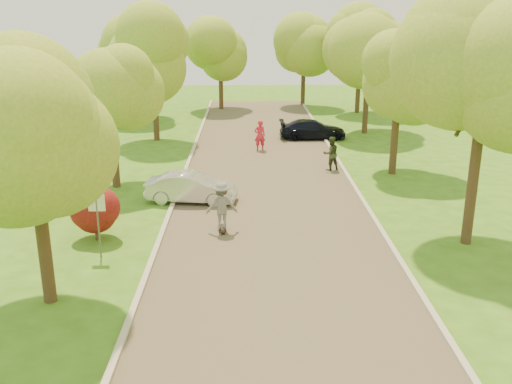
{
  "coord_description": "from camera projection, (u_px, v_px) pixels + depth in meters",
  "views": [
    {
      "loc": [
        -0.95,
        -13.51,
        7.83
      ],
      "look_at": [
        -0.58,
        6.97,
        1.3
      ],
      "focal_mm": 40.0,
      "sensor_mm": 36.0,
      "label": 1
    }
  ],
  "objects": [
    {
      "name": "tree_r_far",
      "position": [
        373.0,
        43.0,
        36.48
      ],
      "size": [
        5.33,
        5.2,
        8.34
      ],
      "color": "#382619",
      "rests_on": "ground"
    },
    {
      "name": "red_shrub",
      "position": [
        95.0,
        211.0,
        20.07
      ],
      "size": [
        1.7,
        1.7,
        1.95
      ],
      "color": "#382619",
      "rests_on": "ground"
    },
    {
      "name": "skateboarder",
      "position": [
        222.0,
        206.0,
        20.91
      ],
      "size": [
        1.22,
        0.8,
        1.78
      ],
      "primitive_type": "imported",
      "rotation": [
        0.0,
        0.0,
        3.27
      ],
      "color": "slate",
      "rests_on": "longboard"
    },
    {
      "name": "tree_l_far",
      "position": [
        156.0,
        52.0,
        34.46
      ],
      "size": [
        4.92,
        4.8,
        7.79
      ],
      "color": "#382619",
      "rests_on": "ground"
    },
    {
      "name": "person_olive",
      "position": [
        331.0,
        154.0,
        29.04
      ],
      "size": [
        1.01,
        0.89,
        1.76
      ],
      "primitive_type": "imported",
      "rotation": [
        0.0,
        0.0,
        3.45
      ],
      "color": "#303822",
      "rests_on": "ground"
    },
    {
      "name": "tree_bg_b",
      "position": [
        364.0,
        42.0,
        44.21
      ],
      "size": [
        5.12,
        5.0,
        7.95
      ],
      "color": "#382619",
      "rests_on": "ground"
    },
    {
      "name": "longboard",
      "position": [
        222.0,
        229.0,
        21.19
      ],
      "size": [
        0.37,
        0.94,
        0.11
      ],
      "rotation": [
        0.0,
        0.0,
        3.27
      ],
      "color": "black",
      "rests_on": "ground"
    },
    {
      "name": "curb_right",
      "position": [
        370.0,
        213.0,
        22.94
      ],
      "size": [
        0.18,
        60.0,
        0.12
      ],
      "primitive_type": "cube",
      "color": "#B2AD9E",
      "rests_on": "ground"
    },
    {
      "name": "person_striped",
      "position": [
        260.0,
        135.0,
        33.2
      ],
      "size": [
        0.72,
        0.54,
        1.79
      ],
      "primitive_type": "imported",
      "rotation": [
        0.0,
        0.0,
        3.33
      ],
      "color": "red",
      "rests_on": "ground"
    },
    {
      "name": "dark_sedan",
      "position": [
        313.0,
        129.0,
        36.31
      ],
      "size": [
        4.24,
        1.77,
        1.22
      ],
      "primitive_type": "imported",
      "rotation": [
        0.0,
        0.0,
        1.58
      ],
      "color": "black",
      "rests_on": "ground"
    },
    {
      "name": "street_sign",
      "position": [
        97.0,
        213.0,
        18.51
      ],
      "size": [
        0.55,
        0.06,
        2.17
      ],
      "color": "#59595E",
      "rests_on": "ground"
    },
    {
      "name": "ground",
      "position": [
        282.0,
        317.0,
        15.27
      ],
      "size": [
        100.0,
        100.0,
        0.0
      ],
      "primitive_type": "plane",
      "color": "#396618",
      "rests_on": "ground"
    },
    {
      "name": "tree_bg_a",
      "position": [
        140.0,
        46.0,
        42.08
      ],
      "size": [
        5.12,
        5.0,
        7.72
      ],
      "color": "#382619",
      "rests_on": "ground"
    },
    {
      "name": "road",
      "position": [
        270.0,
        215.0,
        22.89
      ],
      "size": [
        8.0,
        60.0,
        0.01
      ],
      "primitive_type": "cube",
      "color": "#4C4438",
      "rests_on": "ground"
    },
    {
      "name": "tree_bg_d",
      "position": [
        307.0,
        42.0,
        48.02
      ],
      "size": [
        5.12,
        5.0,
        7.72
      ],
      "color": "#382619",
      "rests_on": "ground"
    },
    {
      "name": "tree_bg_c",
      "position": [
        223.0,
        47.0,
        46.08
      ],
      "size": [
        4.92,
        4.8,
        7.33
      ],
      "color": "#382619",
      "rests_on": "ground"
    },
    {
      "name": "tree_r_mida",
      "position": [
        491.0,
        85.0,
        18.47
      ],
      "size": [
        5.13,
        5.0,
        7.95
      ],
      "color": "#382619",
      "rests_on": "ground"
    },
    {
      "name": "tree_l_mida",
      "position": [
        37.0,
        120.0,
        14.54
      ],
      "size": [
        4.71,
        4.6,
        7.39
      ],
      "color": "#382619",
      "rests_on": "ground"
    },
    {
      "name": "tree_r_midb",
      "position": [
        403.0,
        75.0,
        27.23
      ],
      "size": [
        4.51,
        4.4,
        7.01
      ],
      "color": "#382619",
      "rests_on": "ground"
    },
    {
      "name": "curb_left",
      "position": [
        169.0,
        214.0,
        22.8
      ],
      "size": [
        0.18,
        60.0,
        0.12
      ],
      "primitive_type": "cube",
      "color": "#B2AD9E",
      "rests_on": "ground"
    },
    {
      "name": "tree_l_midb",
      "position": [
        113.0,
        88.0,
        25.19
      ],
      "size": [
        4.3,
        4.2,
        6.62
      ],
      "color": "#382619",
      "rests_on": "ground"
    },
    {
      "name": "silver_sedan",
      "position": [
        191.0,
        188.0,
        24.29
      ],
      "size": [
        4.0,
        1.84,
        1.27
      ],
      "primitive_type": "imported",
      "rotation": [
        0.0,
        0.0,
        1.44
      ],
      "color": "silver",
      "rests_on": "ground"
    }
  ]
}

